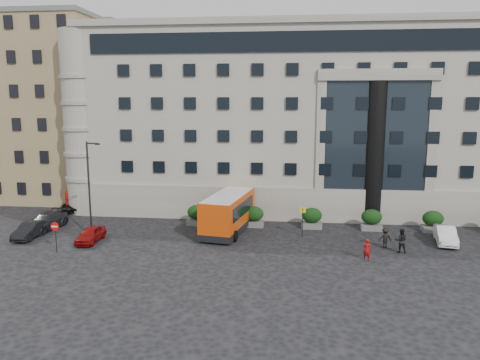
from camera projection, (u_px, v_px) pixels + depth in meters
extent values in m
plane|color=black|center=(229.00, 254.00, 34.85)|extent=(120.00, 120.00, 0.00)
cube|color=#A39C90|center=(305.00, 120.00, 54.22)|extent=(44.00, 24.00, 18.00)
cylinder|color=black|center=(374.00, 153.00, 42.54)|extent=(1.80, 1.80, 13.00)
cube|color=#89754F|center=(50.00, 111.00, 55.30)|extent=(14.00, 14.00, 20.00)
cube|color=brown|center=(90.00, 101.00, 73.08)|extent=(13.00, 13.00, 22.00)
cube|color=#595957|center=(197.00, 222.00, 42.87)|extent=(1.80, 1.20, 0.50)
ellipsoid|color=black|center=(197.00, 212.00, 42.72)|extent=(1.80, 1.26, 1.34)
cube|color=#595957|center=(254.00, 224.00, 42.32)|extent=(1.80, 1.20, 0.50)
ellipsoid|color=black|center=(254.00, 214.00, 42.16)|extent=(1.80, 1.26, 1.34)
cube|color=#595957|center=(312.00, 225.00, 41.76)|extent=(1.80, 1.20, 0.50)
ellipsoid|color=black|center=(312.00, 215.00, 41.60)|extent=(1.80, 1.26, 1.34)
cube|color=#595957|center=(371.00, 227.00, 41.20)|extent=(1.80, 1.20, 0.50)
ellipsoid|color=black|center=(372.00, 217.00, 41.05)|extent=(1.80, 1.26, 1.34)
cube|color=#595957|center=(432.00, 229.00, 40.65)|extent=(1.80, 1.20, 0.50)
ellipsoid|color=black|center=(433.00, 218.00, 40.49)|extent=(1.80, 1.26, 1.34)
cylinder|color=#262628|center=(89.00, 190.00, 38.39)|extent=(0.16, 0.16, 8.00)
cylinder|color=#262628|center=(92.00, 143.00, 37.68)|extent=(0.90, 0.12, 0.12)
cube|color=black|center=(97.00, 144.00, 37.64)|extent=(0.35, 0.18, 0.14)
cylinder|color=#262628|center=(302.00, 222.00, 38.94)|extent=(0.08, 0.08, 2.50)
cube|color=yellow|center=(303.00, 210.00, 38.76)|extent=(0.50, 0.06, 0.45)
cylinder|color=#262628|center=(56.00, 238.00, 35.07)|extent=(0.08, 0.08, 2.20)
cylinder|color=red|center=(55.00, 226.00, 34.86)|extent=(0.64, 0.05, 0.64)
cube|color=white|center=(54.00, 227.00, 34.82)|extent=(0.45, 0.04, 0.10)
cube|color=#C73E09|center=(228.00, 210.00, 40.29)|extent=(3.99, 8.19, 2.70)
cube|color=black|center=(228.00, 227.00, 40.54)|extent=(4.03, 8.23, 0.55)
cube|color=black|center=(228.00, 207.00, 40.24)|extent=(3.75, 6.50, 1.18)
cube|color=silver|center=(228.00, 196.00, 40.07)|extent=(3.79, 7.78, 0.18)
cylinder|color=black|center=(204.00, 233.00, 38.53)|extent=(0.43, 0.93, 0.90)
cylinder|color=black|center=(235.00, 236.00, 37.79)|extent=(0.43, 0.93, 0.90)
cylinder|color=black|center=(223.00, 219.00, 43.28)|extent=(0.43, 0.93, 0.90)
cylinder|color=black|center=(251.00, 221.00, 42.55)|extent=(0.43, 0.93, 0.90)
cube|color=maroon|center=(84.00, 190.00, 50.54)|extent=(3.33, 4.33, 2.66)
cube|color=maroon|center=(79.00, 199.00, 47.91)|extent=(2.70, 2.24, 1.81)
cube|color=black|center=(78.00, 197.00, 47.12)|extent=(1.99, 0.62, 0.85)
cylinder|color=black|center=(68.00, 207.00, 47.98)|extent=(0.49, 0.94, 0.90)
cylinder|color=black|center=(92.00, 206.00, 48.31)|extent=(0.49, 0.94, 0.90)
cylinder|color=black|center=(75.00, 200.00, 51.41)|extent=(0.49, 0.94, 0.90)
cylinder|color=black|center=(97.00, 199.00, 51.74)|extent=(0.49, 0.94, 0.90)
imported|color=maroon|center=(91.00, 234.00, 37.63)|extent=(1.48, 3.65, 1.24)
imported|color=black|center=(30.00, 230.00, 38.79)|extent=(1.46, 3.95, 1.29)
imported|color=black|center=(45.00, 221.00, 41.21)|extent=(2.62, 5.21, 1.45)
imported|color=black|center=(83.00, 203.00, 48.61)|extent=(3.24, 5.51, 1.44)
imported|color=white|center=(446.00, 235.00, 37.28)|extent=(2.06, 4.28, 1.35)
imported|color=maroon|center=(367.00, 249.00, 33.32)|extent=(0.66, 0.52, 1.59)
imported|color=black|center=(401.00, 241.00, 34.98)|extent=(0.96, 0.79, 1.85)
imported|color=black|center=(385.00, 238.00, 36.10)|extent=(1.12, 0.76, 1.59)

